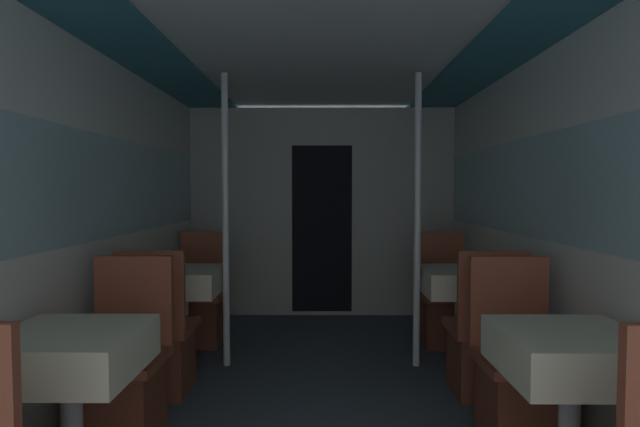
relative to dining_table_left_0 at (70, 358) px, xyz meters
The scene contains 16 objects.
wall_left 1.21m from the dining_table_left_0, 109.79° to the left, with size 0.05×6.40×2.22m.
wall_right 2.75m from the dining_table_left_0, 22.29° to the left, with size 0.05×6.40×2.22m.
ceiling_panel 2.21m from the dining_table_left_0, 43.88° to the left, with size 2.87×6.40×0.07m.
bulkhead_far 3.47m from the dining_table_left_0, 71.98° to the left, with size 2.81×0.09×2.22m.
dining_table_left_0 is the anchor object (origin of this frame).
chair_left_far_0 0.64m from the dining_table_left_0, 90.00° to the left, with size 0.44×0.44×0.97m.
dining_table_left_1 1.69m from the dining_table_left_0, 90.00° to the left, with size 0.58×0.58×0.75m.
chair_left_near_1 1.19m from the dining_table_left_0, 90.00° to the left, with size 0.44×0.44×0.97m.
chair_left_far_1 2.25m from the dining_table_left_0, 90.00° to the left, with size 0.44×0.44×0.97m.
support_pole_left_1 1.79m from the dining_table_left_0, 78.73° to the left, with size 0.05×0.05×2.22m.
dining_table_right_0 2.13m from the dining_table_left_0, ahead, with size 0.58×0.58×0.75m.
chair_right_far_0 2.22m from the dining_table_left_0, 14.31° to the left, with size 0.44×0.44×0.97m.
dining_table_right_1 2.72m from the dining_table_left_0, 38.40° to the left, with size 0.58×0.58×0.75m.
chair_right_near_1 2.44m from the dining_table_left_0, 28.27° to the left, with size 0.44×0.44×0.97m.
chair_right_far_1 3.10m from the dining_table_left_0, 46.33° to the left, with size 0.44×0.44×0.97m.
support_pole_right_1 2.51m from the dining_table_left_0, 43.27° to the left, with size 0.05×0.05×2.22m.
Camera 1 is at (0.01, -1.31, 1.34)m, focal length 28.00 mm.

